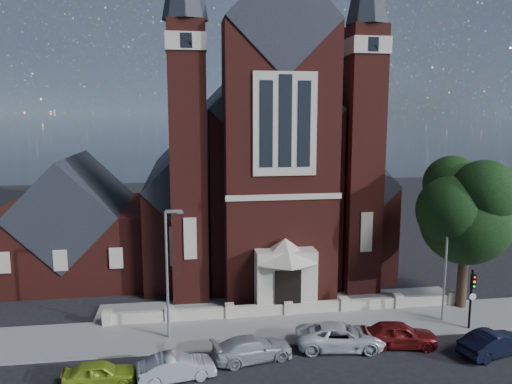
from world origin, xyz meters
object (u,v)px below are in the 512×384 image
at_px(car_white_suv, 341,336).
at_px(car_dark_red, 399,334).
at_px(car_navy, 493,343).
at_px(church, 254,170).
at_px(traffic_signal, 472,292).
at_px(street_tree, 470,213).
at_px(street_lamp_left, 168,267).
at_px(car_silver_a, 176,367).
at_px(street_lamp_right, 447,255).
at_px(parish_hall, 77,228).
at_px(car_silver_b, 252,348).
at_px(car_lime_van, 100,373).

distance_m(car_white_suv, car_dark_red, 3.52).
distance_m(car_white_suv, car_navy, 8.66).
xyz_separation_m(church, car_navy, (10.47, -23.74, -7.48)).
xyz_separation_m(traffic_signal, car_white_suv, (-8.92, -1.11, -1.85)).
height_order(street_tree, street_lamp_left, street_tree).
bearing_deg(car_silver_a, street_lamp_right, -84.90).
xyz_separation_m(parish_hall, car_silver_a, (8.51, -18.80, -3.34)).
relative_size(parish_hall, street_lamp_left, 1.51).
xyz_separation_m(car_dark_red, car_navy, (4.89, -1.80, -0.04)).
relative_size(church, parish_hall, 2.86).
xyz_separation_m(street_lamp_left, car_white_suv, (9.99, -2.68, -3.87)).
bearing_deg(church, car_silver_a, -107.52).
xyz_separation_m(street_lamp_left, car_silver_a, (0.42, -4.80, -3.93)).
bearing_deg(car_silver_a, parish_hall, 14.16).
bearing_deg(street_lamp_right, traffic_signal, -59.99).
bearing_deg(car_navy, street_tree, -34.99).
xyz_separation_m(church, parish_hall, (-16.00, -4.94, -4.17)).
xyz_separation_m(street_lamp_left, car_dark_red, (13.49, -3.00, -3.84)).
bearing_deg(traffic_signal, street_lamp_left, 175.24).
distance_m(traffic_signal, car_silver_b, 14.50).
bearing_deg(car_silver_b, street_tree, -83.79).
xyz_separation_m(car_silver_b, car_navy, (13.74, -1.48, 0.04)).
bearing_deg(car_silver_a, church, -27.69).
relative_size(street_lamp_left, traffic_signal, 2.02).
relative_size(car_lime_van, car_silver_b, 0.80).
relative_size(street_lamp_right, car_lime_van, 2.19).
height_order(street_lamp_left, car_lime_van, street_lamp_left).
distance_m(car_lime_van, car_silver_a, 3.86).
height_order(car_lime_van, car_silver_a, car_silver_a).
xyz_separation_m(street_lamp_right, car_white_suv, (-8.01, -2.68, -3.87)).
height_order(street_lamp_right, car_silver_b, street_lamp_right).
relative_size(church, car_white_suv, 6.64).
xyz_separation_m(street_tree, car_silver_a, (-20.09, -6.51, -6.29)).
height_order(church, car_silver_b, church).
bearing_deg(traffic_signal, street_tree, 64.05).
bearing_deg(car_dark_red, street_lamp_left, 87.59).
bearing_deg(car_dark_red, church, 24.38).
relative_size(parish_hall, street_lamp_right, 1.51).
bearing_deg(parish_hall, car_lime_van, -76.12).
relative_size(traffic_signal, car_silver_b, 0.87).
xyz_separation_m(street_lamp_left, car_silver_b, (4.64, -3.32, -3.93)).
bearing_deg(church, car_dark_red, -75.73).
bearing_deg(church, parish_hall, -162.84).
distance_m(car_silver_b, car_dark_red, 8.85).
bearing_deg(car_lime_van, street_tree, -78.46).
bearing_deg(car_navy, car_silver_b, 66.96).
bearing_deg(car_silver_b, parish_hall, 24.94).
bearing_deg(street_tree, car_lime_van, -164.81).
bearing_deg(street_tree, car_silver_a, -162.04).
distance_m(street_lamp_left, street_lamp_right, 18.00).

